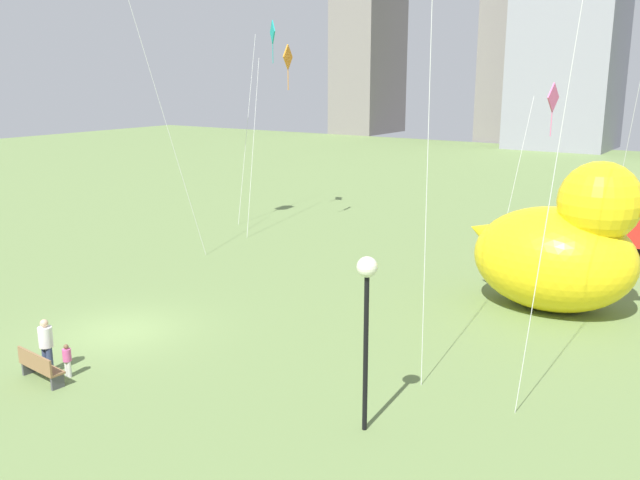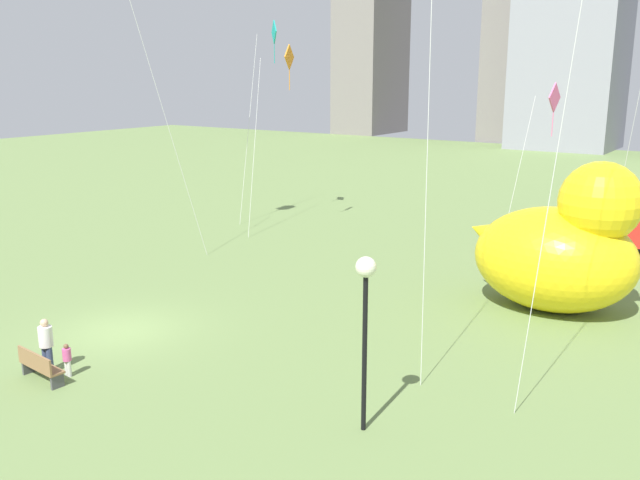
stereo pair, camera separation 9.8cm
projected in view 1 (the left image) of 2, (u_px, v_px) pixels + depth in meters
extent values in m
plane|color=olive|center=(121.00, 331.00, 23.16)|extent=(140.00, 140.00, 0.00)
cube|color=olive|center=(42.00, 367.00, 19.33)|extent=(1.74, 0.60, 0.06)
cube|color=olive|center=(35.00, 361.00, 19.13)|extent=(1.70, 0.22, 0.45)
cube|color=#47474C|center=(29.00, 367.00, 19.86)|extent=(0.11, 0.38, 0.39)
cube|color=#47474C|center=(58.00, 382.00, 18.91)|extent=(0.11, 0.38, 0.39)
cylinder|color=#38476B|center=(46.00, 359.00, 19.94)|extent=(0.18, 0.18, 0.80)
cylinder|color=#38476B|center=(50.00, 360.00, 19.83)|extent=(0.18, 0.18, 0.80)
cylinder|color=white|center=(45.00, 337.00, 19.72)|extent=(0.40, 0.40, 0.60)
sphere|color=#D8AD8C|center=(44.00, 323.00, 19.63)|extent=(0.23, 0.23, 0.23)
cylinder|color=silver|center=(67.00, 368.00, 19.68)|extent=(0.11, 0.11, 0.48)
cylinder|color=silver|center=(69.00, 369.00, 19.61)|extent=(0.11, 0.11, 0.48)
cylinder|color=#D85999|center=(67.00, 355.00, 19.54)|extent=(0.24, 0.24, 0.36)
sphere|color=brown|center=(66.00, 347.00, 19.48)|extent=(0.14, 0.14, 0.14)
ellipsoid|color=yellow|center=(553.00, 259.00, 24.99)|extent=(5.83, 4.31, 3.80)
sphere|color=yellow|center=(600.00, 202.00, 23.71)|extent=(2.84, 2.84, 2.84)
cone|color=orange|center=(639.00, 210.00, 23.05)|extent=(1.28, 1.28, 1.28)
cone|color=yellow|center=(487.00, 233.00, 26.22)|extent=(1.74, 1.52, 1.83)
cylinder|color=black|center=(366.00, 354.00, 16.32)|extent=(0.12, 0.12, 3.92)
sphere|color=#EAEACC|center=(367.00, 267.00, 15.82)|extent=(0.50, 0.50, 0.50)
cube|color=red|center=(617.00, 217.00, 33.56)|extent=(4.61, 2.51, 2.40)
cylinder|color=black|center=(594.00, 239.00, 34.33)|extent=(1.01, 2.44, 0.90)
cube|color=gray|center=(369.00, 23.00, 98.80)|extent=(6.96, 10.97, 31.29)
cylinder|color=silver|center=(515.00, 178.00, 31.90)|extent=(0.30, 2.97, 7.46)
cube|color=pink|center=(553.00, 97.00, 30.12)|extent=(0.18, 1.27, 1.27)
cylinder|color=pink|center=(552.00, 118.00, 30.33)|extent=(0.04, 0.04, 1.60)
cylinder|color=silver|center=(253.00, 146.00, 37.26)|extent=(1.79, 3.54, 9.33)
cube|color=orange|center=(288.00, 57.00, 35.93)|extent=(0.39, 1.24, 1.27)
cylinder|color=orange|center=(288.00, 75.00, 36.14)|extent=(0.04, 0.04, 1.60)
cylinder|color=silver|center=(247.00, 128.00, 39.97)|extent=(1.04, 3.21, 10.74)
cube|color=teal|center=(273.00, 32.00, 38.26)|extent=(0.99, 0.89, 1.27)
cylinder|color=teal|center=(273.00, 49.00, 38.47)|extent=(0.04, 0.04, 1.60)
cylinder|color=silver|center=(430.00, 79.00, 17.78)|extent=(0.63, 0.99, 16.63)
cylinder|color=silver|center=(153.00, 80.00, 30.02)|extent=(1.93, 3.79, 16.38)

